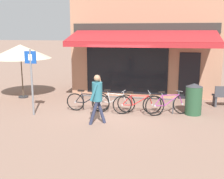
{
  "coord_description": "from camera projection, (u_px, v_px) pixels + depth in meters",
  "views": [
    {
      "loc": [
        1.95,
        -10.36,
        3.01
      ],
      "look_at": [
        0.08,
        -1.1,
        1.05
      ],
      "focal_mm": 45.0,
      "sensor_mm": 36.0,
      "label": 1
    }
  ],
  "objects": [
    {
      "name": "bicycle_black",
      "position": [
        88.0,
        102.0,
        10.68
      ],
      "size": [
        1.7,
        0.52,
        0.85
      ],
      "rotation": [
        0.08,
        0.0,
        -0.01
      ],
      "color": "black",
      "rests_on": "ground_plane"
    },
    {
      "name": "bike_rack_rail",
      "position": [
        127.0,
        99.0,
        10.67
      ],
      "size": [
        3.56,
        0.04,
        0.57
      ],
      "color": "#47494F",
      "rests_on": "ground_plane"
    },
    {
      "name": "ground_plane",
      "position": [
        115.0,
        110.0,
        10.93
      ],
      "size": [
        160.0,
        160.0,
        0.0
      ],
      "primitive_type": "plane",
      "color": "#846656"
    },
    {
      "name": "shop_front",
      "position": [
        146.0,
        32.0,
        13.95
      ],
      "size": [
        6.88,
        4.94,
        5.98
      ],
      "color": "#9E7056",
      "rests_on": "ground_plane"
    },
    {
      "name": "bicycle_red",
      "position": [
        137.0,
        104.0,
        10.34
      ],
      "size": [
        1.79,
        0.58,
        0.86
      ],
      "rotation": [
        0.04,
        0.0,
        0.23
      ],
      "color": "black",
      "rests_on": "ground_plane"
    },
    {
      "name": "pedestrian_adult",
      "position": [
        97.0,
        94.0,
        9.12
      ],
      "size": [
        0.54,
        0.61,
        1.66
      ],
      "rotation": [
        0.0,
        0.0,
        0.16
      ],
      "color": "#282D47",
      "rests_on": "ground_plane"
    },
    {
      "name": "litter_bin",
      "position": [
        194.0,
        99.0,
        10.26
      ],
      "size": [
        0.61,
        0.61,
        1.17
      ],
      "color": "#23472D",
      "rests_on": "ground_plane"
    },
    {
      "name": "parking_sign",
      "position": [
        31.0,
        75.0,
        10.02
      ],
      "size": [
        0.44,
        0.07,
        2.39
      ],
      "color": "slate",
      "rests_on": "ground_plane"
    },
    {
      "name": "bicycle_silver",
      "position": [
        113.0,
        102.0,
        10.7
      ],
      "size": [
        1.69,
        0.52,
        0.84
      ],
      "rotation": [
        -0.05,
        0.0,
        -0.1
      ],
      "color": "black",
      "rests_on": "ground_plane"
    },
    {
      "name": "bicycle_purple",
      "position": [
        168.0,
        104.0,
        10.28
      ],
      "size": [
        1.72,
        0.93,
        0.9
      ],
      "rotation": [
        -0.13,
        0.0,
        0.44
      ],
      "color": "black",
      "rests_on": "ground_plane"
    },
    {
      "name": "cafe_parasol",
      "position": [
        20.0,
        52.0,
        12.61
      ],
      "size": [
        2.73,
        2.73,
        2.43
      ],
      "color": "#4C3D2D",
      "rests_on": "ground_plane"
    }
  ]
}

